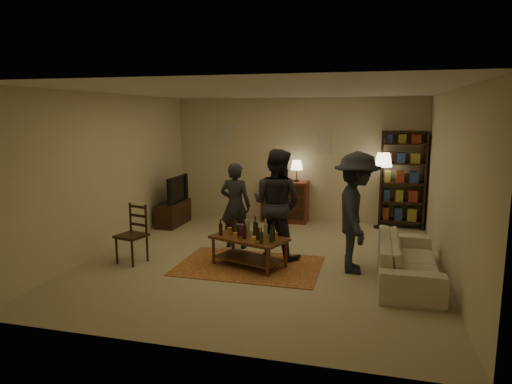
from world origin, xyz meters
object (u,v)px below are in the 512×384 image
(tv_stand, at_px, (173,207))
(sofa, at_px, (408,260))
(coffee_table, at_px, (249,240))
(person_by_sofa, at_px, (356,213))
(person_right, at_px, (277,204))
(dresser, at_px, (285,200))
(bookshelf, at_px, (402,179))
(person_left, at_px, (235,205))
(dining_chair, at_px, (134,231))
(floor_lamp, at_px, (383,165))

(tv_stand, xyz_separation_m, sofa, (4.64, -2.20, -0.08))
(coffee_table, height_order, person_by_sofa, person_by_sofa)
(sofa, bearing_deg, person_right, 74.18)
(dresser, distance_m, bookshelf, 2.50)
(person_right, bearing_deg, coffee_table, 78.64)
(bookshelf, relative_size, person_left, 1.32)
(coffee_table, relative_size, dining_chair, 1.36)
(dining_chair, relative_size, person_left, 0.62)
(bookshelf, distance_m, floor_lamp, 0.51)
(sofa, height_order, person_left, person_left)
(person_left, height_order, person_right, person_right)
(dresser, xyz_separation_m, sofa, (2.39, -3.11, -0.17))
(tv_stand, distance_m, dresser, 2.43)
(bookshelf, height_order, person_right, bookshelf)
(dining_chair, distance_m, tv_stand, 2.48)
(tv_stand, bearing_deg, person_left, -35.31)
(sofa, xyz_separation_m, person_by_sofa, (-0.75, 0.20, 0.60))
(coffee_table, bearing_deg, person_by_sofa, 6.60)
(coffee_table, relative_size, person_by_sofa, 0.71)
(coffee_table, xyz_separation_m, floor_lamp, (2.00, 3.04, 0.90))
(dining_chair, distance_m, bookshelf, 5.48)
(coffee_table, bearing_deg, sofa, -0.26)
(tv_stand, relative_size, floor_lamp, 0.67)
(dining_chair, relative_size, person_by_sofa, 0.52)
(dining_chair, relative_size, tv_stand, 0.90)
(dining_chair, xyz_separation_m, sofa, (4.20, 0.24, -0.19))
(floor_lamp, distance_m, person_right, 3.02)
(person_left, height_order, person_by_sofa, person_by_sofa)
(person_by_sofa, bearing_deg, dining_chair, 91.77)
(tv_stand, xyz_separation_m, floor_lamp, (4.29, 0.85, 0.94))
(person_left, relative_size, person_by_sofa, 0.84)
(dining_chair, xyz_separation_m, person_by_sofa, (3.45, 0.44, 0.41))
(tv_stand, xyz_separation_m, person_left, (1.78, -1.26, 0.38))
(dresser, relative_size, sofa, 0.65)
(dining_chair, relative_size, person_right, 0.53)
(coffee_table, bearing_deg, floor_lamp, 56.60)
(tv_stand, xyz_separation_m, person_right, (2.60, -1.62, 0.52))
(dresser, bearing_deg, dining_chair, -118.33)
(coffee_table, relative_size, person_left, 0.85)
(floor_lamp, xyz_separation_m, person_by_sofa, (-0.40, -2.85, -0.41))
(dining_chair, xyz_separation_m, tv_stand, (-0.45, 2.44, -0.11))
(bookshelf, xyz_separation_m, person_by_sofa, (-0.80, -2.98, -0.13))
(person_left, distance_m, person_right, 0.90)
(person_left, bearing_deg, bookshelf, -139.33)
(tv_stand, xyz_separation_m, person_by_sofa, (3.89, -2.00, 0.52))
(dining_chair, distance_m, person_right, 2.34)
(dining_chair, height_order, person_by_sofa, person_by_sofa)
(dining_chair, distance_m, sofa, 4.21)
(dining_chair, distance_m, dresser, 3.81)
(tv_stand, relative_size, sofa, 0.51)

